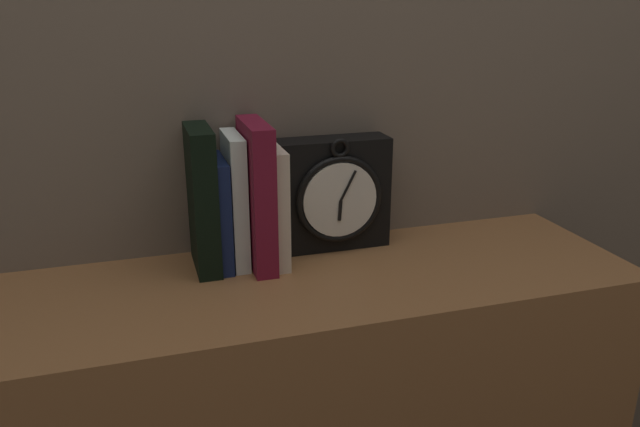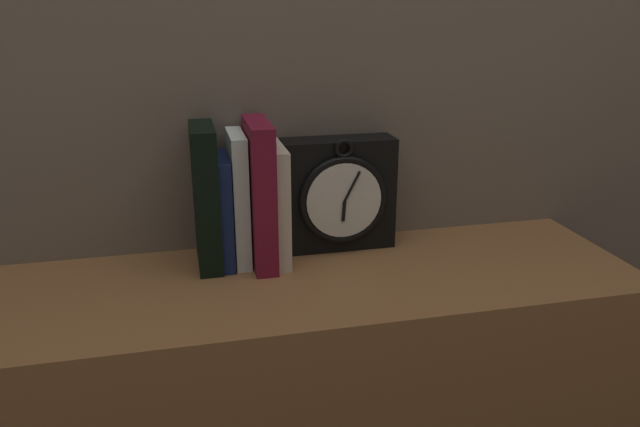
% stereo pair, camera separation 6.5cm
% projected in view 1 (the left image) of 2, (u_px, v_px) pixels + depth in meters
% --- Properties ---
extents(clock, '(0.21, 0.08, 0.22)m').
position_uv_depth(clock, '(333.00, 194.00, 1.15)').
color(clock, black).
rests_on(clock, bookshelf).
extents(book_slot0_black, '(0.04, 0.13, 0.25)m').
position_uv_depth(book_slot0_black, '(202.00, 200.00, 1.05)').
color(book_slot0_black, black).
rests_on(book_slot0_black, bookshelf).
extents(book_slot1_navy, '(0.02, 0.12, 0.19)m').
position_uv_depth(book_slot1_navy, '(221.00, 212.00, 1.07)').
color(book_slot1_navy, '#15224F').
rests_on(book_slot1_navy, bookshelf).
extents(book_slot2_white, '(0.03, 0.12, 0.23)m').
position_uv_depth(book_slot2_white, '(235.00, 200.00, 1.07)').
color(book_slot2_white, white).
rests_on(book_slot2_white, bookshelf).
extents(book_slot3_maroon, '(0.04, 0.15, 0.25)m').
position_uv_depth(book_slot3_maroon, '(257.00, 195.00, 1.07)').
color(book_slot3_maroon, maroon).
rests_on(book_slot3_maroon, bookshelf).
extents(book_slot4_cream, '(0.02, 0.14, 0.21)m').
position_uv_depth(book_slot4_cream, '(274.00, 204.00, 1.09)').
color(book_slot4_cream, beige).
rests_on(book_slot4_cream, bookshelf).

